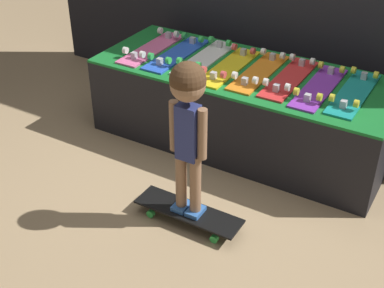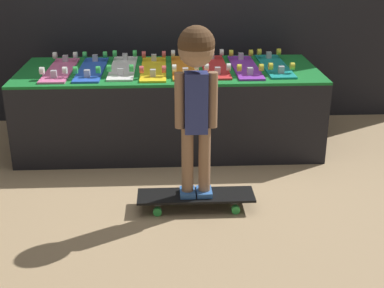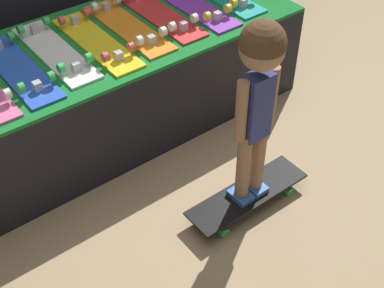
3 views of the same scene
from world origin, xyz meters
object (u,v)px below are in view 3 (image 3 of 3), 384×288
at_px(skateboard_purple_on_rack, 192,4).
at_px(child, 259,83).
at_px(skateboard_red_on_rack, 159,14).
at_px(skateboard_white_on_rack, 55,51).
at_px(skateboard_yellow_on_rack, 96,41).
at_px(skateboard_orange_on_rack, 128,26).
at_px(skateboard_blue_on_rack, 18,68).
at_px(skateboard_on_floor, 247,195).

xyz_separation_m(skateboard_purple_on_rack, child, (-0.44, -1.06, 0.18)).
relative_size(skateboard_red_on_rack, child, 0.72).
bearing_deg(skateboard_white_on_rack, skateboard_purple_on_rack, -1.90).
distance_m(skateboard_yellow_on_rack, skateboard_red_on_rack, 0.47).
height_order(skateboard_orange_on_rack, child, child).
relative_size(skateboard_blue_on_rack, skateboard_orange_on_rack, 1.00).
bearing_deg(skateboard_on_floor, skateboard_purple_on_rack, 67.50).
bearing_deg(skateboard_white_on_rack, skateboard_on_floor, -65.50).
bearing_deg(skateboard_blue_on_rack, skateboard_purple_on_rack, 0.30).
bearing_deg(skateboard_white_on_rack, skateboard_red_on_rack, -0.20).
bearing_deg(skateboard_red_on_rack, child, -100.67).
xyz_separation_m(skateboard_blue_on_rack, skateboard_orange_on_rack, (0.70, 0.02, 0.00)).
bearing_deg(skateboard_orange_on_rack, child, -88.45).
xyz_separation_m(skateboard_yellow_on_rack, child, (0.26, -1.04, 0.18)).
bearing_deg(skateboard_yellow_on_rack, skateboard_white_on_rack, 168.68).
relative_size(skateboard_orange_on_rack, skateboard_on_floor, 1.04).
xyz_separation_m(skateboard_yellow_on_rack, skateboard_on_floor, (0.26, -1.04, -0.56)).
xyz_separation_m(skateboard_blue_on_rack, child, (0.73, -1.05, 0.18)).
height_order(skateboard_purple_on_rack, skateboard_on_floor, skateboard_purple_on_rack).
relative_size(skateboard_orange_on_rack, skateboard_red_on_rack, 1.00).
height_order(skateboard_yellow_on_rack, skateboard_on_floor, skateboard_yellow_on_rack).
height_order(skateboard_purple_on_rack, child, child).
bearing_deg(skateboard_white_on_rack, skateboard_blue_on_rack, -170.96).
height_order(skateboard_white_on_rack, skateboard_orange_on_rack, same).
xyz_separation_m(skateboard_yellow_on_rack, skateboard_orange_on_rack, (0.23, 0.03, 0.00)).
bearing_deg(skateboard_red_on_rack, skateboard_yellow_on_rack, -174.58).
bearing_deg(skateboard_purple_on_rack, child, -112.50).
relative_size(skateboard_yellow_on_rack, skateboard_purple_on_rack, 1.00).
xyz_separation_m(skateboard_red_on_rack, skateboard_on_floor, (-0.20, -1.09, -0.56)).
distance_m(skateboard_white_on_rack, skateboard_orange_on_rack, 0.47).
height_order(skateboard_blue_on_rack, skateboard_on_floor, skateboard_blue_on_rack).
relative_size(skateboard_yellow_on_rack, skateboard_red_on_rack, 1.00).
distance_m(skateboard_blue_on_rack, skateboard_orange_on_rack, 0.70).
bearing_deg(skateboard_blue_on_rack, skateboard_red_on_rack, 2.13).
bearing_deg(skateboard_on_floor, skateboard_white_on_rack, 114.50).
relative_size(skateboard_orange_on_rack, child, 0.72).
height_order(skateboard_blue_on_rack, skateboard_red_on_rack, same).
bearing_deg(skateboard_yellow_on_rack, skateboard_blue_on_rack, 178.82).
height_order(skateboard_blue_on_rack, skateboard_purple_on_rack, same).
relative_size(skateboard_on_floor, child, 0.70).
bearing_deg(child, skateboard_white_on_rack, 114.14).
relative_size(skateboard_blue_on_rack, skateboard_purple_on_rack, 1.00).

